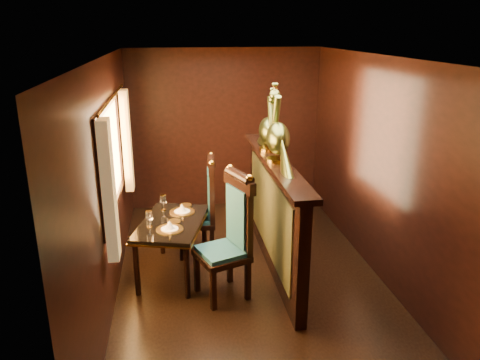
{
  "coord_description": "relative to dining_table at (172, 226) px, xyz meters",
  "views": [
    {
      "loc": [
        -0.82,
        -4.71,
        2.79
      ],
      "look_at": [
        -0.06,
        0.41,
        1.09
      ],
      "focal_mm": 35.0,
      "sensor_mm": 36.0,
      "label": 1
    }
  ],
  "objects": [
    {
      "name": "dining_table",
      "position": [
        0.0,
        0.0,
        0.0
      ],
      "size": [
        0.96,
        1.28,
        0.87
      ],
      "rotation": [
        0.0,
        0.0,
        -0.26
      ],
      "color": "black",
      "rests_on": "ground"
    },
    {
      "name": "ground",
      "position": [
        0.87,
        -0.3,
        -0.6
      ],
      "size": [
        5.0,
        5.0,
        0.0
      ],
      "primitive_type": "plane",
      "color": "black",
      "rests_on": "ground"
    },
    {
      "name": "peacock_left",
      "position": [
        1.2,
        -0.11,
        1.18
      ],
      "size": [
        0.27,
        0.71,
        0.85
      ],
      "primitive_type": null,
      "color": "#1B522E",
      "rests_on": "partition"
    },
    {
      "name": "partition",
      "position": [
        1.19,
        0.0,
        0.11
      ],
      "size": [
        0.26,
        2.7,
        1.36
      ],
      "color": "black",
      "rests_on": "ground"
    },
    {
      "name": "peacock_right",
      "position": [
        1.2,
        0.38,
        1.15
      ],
      "size": [
        0.25,
        0.66,
        0.78
      ],
      "primitive_type": null,
      "color": "#1B522E",
      "rests_on": "partition"
    },
    {
      "name": "chair_right",
      "position": [
        0.43,
        0.48,
        0.07
      ],
      "size": [
        0.49,
        0.52,
        1.3
      ],
      "rotation": [
        0.0,
        0.0,
        -0.07
      ],
      "color": "black",
      "rests_on": "ground"
    },
    {
      "name": "room_shell",
      "position": [
        0.79,
        -0.28,
        0.98
      ],
      "size": [
        3.04,
        5.04,
        2.52
      ],
      "color": "black",
      "rests_on": "ground"
    },
    {
      "name": "chair_left",
      "position": [
        0.64,
        -0.51,
        0.13
      ],
      "size": [
        0.66,
        0.67,
        1.41
      ],
      "rotation": [
        0.0,
        0.0,
        0.37
      ],
      "color": "black",
      "rests_on": "ground"
    }
  ]
}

